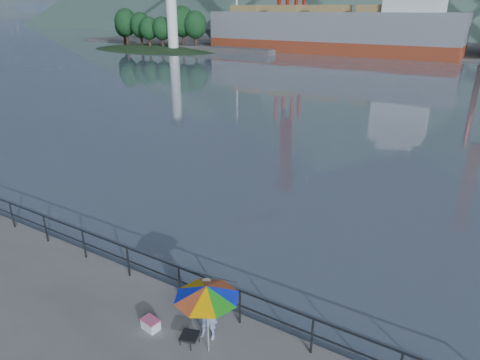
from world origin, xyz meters
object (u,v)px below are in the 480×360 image
at_px(beach_umbrella, 207,292).
at_px(cooler_bag, 151,325).
at_px(bulk_carrier, 337,28).
at_px(fisherman, 207,312).

height_order(beach_umbrella, cooler_bag, beach_umbrella).
height_order(cooler_bag, bulk_carrier, bulk_carrier).
xyz_separation_m(beach_umbrella, bulk_carrier, (-23.67, 73.29, 2.48)).
height_order(fisherman, beach_umbrella, beach_umbrella).
xyz_separation_m(fisherman, bulk_carrier, (-23.37, 72.90, 3.44)).
bearing_deg(beach_umbrella, bulk_carrier, 107.90).
relative_size(beach_umbrella, bulk_carrier, 0.04).
relative_size(cooler_bag, bulk_carrier, 0.01).
height_order(fisherman, bulk_carrier, bulk_carrier).
bearing_deg(fisherman, beach_umbrella, -66.68).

